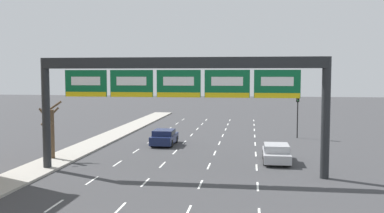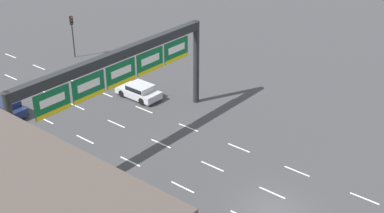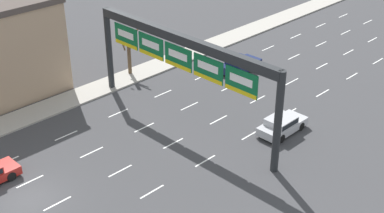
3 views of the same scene
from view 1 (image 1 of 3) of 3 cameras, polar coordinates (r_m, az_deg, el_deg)
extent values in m
cube|color=white|center=(22.42, -17.90, -12.50)|extent=(0.12, 2.00, 0.01)
cube|color=white|center=(26.84, -13.21, -9.59)|extent=(0.12, 2.00, 0.01)
cube|color=white|center=(31.44, -9.91, -7.49)|extent=(0.12, 2.00, 0.01)
cube|color=white|center=(36.14, -7.48, -5.91)|extent=(0.12, 2.00, 0.01)
cube|color=white|center=(40.92, -5.63, -4.68)|extent=(0.12, 2.00, 0.01)
cube|color=white|center=(45.74, -4.16, -3.72)|extent=(0.12, 2.00, 0.01)
cube|color=white|center=(50.60, -2.99, -2.93)|extent=(0.12, 2.00, 0.01)
cube|color=white|center=(55.48, -2.01, -2.28)|extent=(0.12, 2.00, 0.01)
cube|color=white|center=(60.38, -1.20, -1.74)|extent=(0.12, 2.00, 0.01)
cube|color=white|center=(21.24, -9.64, -13.30)|extent=(0.12, 2.00, 0.01)
cube|color=white|center=(25.87, -6.26, -10.04)|extent=(0.12, 2.00, 0.01)
cube|color=white|center=(30.61, -3.96, -7.76)|extent=(0.12, 2.00, 0.01)
cube|color=white|center=(35.42, -2.30, -6.08)|extent=(0.12, 2.00, 0.01)
cube|color=white|center=(40.28, -1.04, -4.81)|extent=(0.12, 2.00, 0.01)
cube|color=white|center=(45.17, -0.06, -3.81)|extent=(0.12, 2.00, 0.01)
cube|color=white|center=(50.09, 0.73, -3.00)|extent=(0.12, 2.00, 0.01)
cube|color=white|center=(55.01, 1.38, -2.34)|extent=(0.12, 2.00, 0.01)
cube|color=white|center=(59.95, 1.92, -1.78)|extent=(0.12, 2.00, 0.01)
cube|color=white|center=(20.53, -0.55, -13.87)|extent=(0.12, 2.00, 0.01)
cube|color=white|center=(25.29, 1.13, -10.35)|extent=(0.12, 2.00, 0.01)
cube|color=white|center=(30.12, 2.26, -7.95)|extent=(0.12, 2.00, 0.01)
cube|color=white|center=(35.00, 3.06, -6.21)|extent=(0.12, 2.00, 0.01)
cube|color=white|center=(39.91, 3.66, -4.90)|extent=(0.12, 2.00, 0.01)
cube|color=white|center=(44.84, 4.13, -3.88)|extent=(0.12, 2.00, 0.01)
cube|color=white|center=(49.79, 4.51, -3.06)|extent=(0.12, 2.00, 0.01)
cube|color=white|center=(54.74, 4.81, -2.39)|extent=(0.12, 2.00, 0.01)
cube|color=white|center=(59.70, 5.07, -1.82)|extent=(0.12, 2.00, 0.01)
cube|color=white|center=(25.13, 8.75, -10.49)|extent=(0.12, 2.00, 0.01)
cube|color=white|center=(29.99, 8.61, -8.05)|extent=(0.12, 2.00, 0.01)
cube|color=white|center=(34.89, 8.50, -6.29)|extent=(0.12, 2.00, 0.01)
cube|color=white|center=(39.81, 8.42, -4.96)|extent=(0.12, 2.00, 0.01)
cube|color=white|center=(44.76, 8.36, -3.93)|extent=(0.12, 2.00, 0.01)
cube|color=white|center=(49.71, 8.31, -3.10)|extent=(0.12, 2.00, 0.01)
cube|color=white|center=(54.67, 8.27, -2.42)|extent=(0.12, 2.00, 0.01)
cube|color=white|center=(59.64, 8.24, -1.86)|extent=(0.12, 2.00, 0.01)
cylinder|color=#232628|center=(30.17, -18.88, -0.98)|extent=(0.54, 0.54, 7.48)
cylinder|color=#232628|center=(27.34, 17.39, -1.48)|extent=(0.54, 0.54, 7.48)
cube|color=#232628|center=(27.21, -1.69, 5.84)|extent=(18.10, 0.60, 0.70)
cube|color=#0C6033|center=(28.53, -13.96, 3.02)|extent=(2.79, 0.08, 1.72)
cube|color=white|center=(28.49, -14.00, 3.32)|extent=(1.96, 0.02, 0.55)
cube|color=yellow|center=(28.51, -13.97, 1.59)|extent=(2.74, 0.02, 0.31)
cube|color=#0C6033|center=(27.55, -8.06, 3.06)|extent=(2.79, 0.08, 1.72)
cube|color=white|center=(27.50, -8.09, 3.38)|extent=(1.96, 0.02, 0.55)
cube|color=yellow|center=(27.53, -8.07, 1.59)|extent=(2.74, 0.02, 0.31)
cube|color=#0C6033|center=(26.87, -1.80, 3.07)|extent=(2.79, 0.08, 1.72)
cube|color=white|center=(26.82, -1.82, 3.40)|extent=(1.96, 0.02, 0.55)
cube|color=yellow|center=(26.85, -1.81, 1.56)|extent=(2.74, 0.02, 0.31)
cube|color=#0C6033|center=(26.53, 4.70, 3.04)|extent=(2.79, 0.08, 1.72)
cube|color=white|center=(26.48, 4.70, 3.37)|extent=(1.96, 0.02, 0.55)
cube|color=yellow|center=(26.51, 4.69, 1.51)|extent=(2.74, 0.02, 0.31)
cube|color=#0C6033|center=(26.54, 11.28, 2.97)|extent=(2.79, 0.08, 1.72)
cube|color=white|center=(26.49, 11.30, 3.30)|extent=(1.96, 0.02, 0.55)
cube|color=yellow|center=(26.52, 11.27, 1.44)|extent=(2.74, 0.02, 0.31)
cube|color=#B7B7BC|center=(31.97, 11.16, -6.37)|extent=(1.88, 4.21, 0.63)
cube|color=#B7B7BC|center=(31.62, 11.20, -5.43)|extent=(1.73, 2.19, 0.52)
cube|color=black|center=(31.62, 11.20, -5.43)|extent=(1.77, 2.02, 0.37)
cylinder|color=black|center=(33.21, 9.55, -6.27)|extent=(0.22, 0.66, 0.66)
cylinder|color=black|center=(33.31, 12.50, -6.29)|extent=(0.22, 0.66, 0.66)
cylinder|color=black|center=(30.73, 9.69, -7.14)|extent=(0.22, 0.66, 0.66)
cylinder|color=black|center=(30.83, 12.88, -7.15)|extent=(0.22, 0.66, 0.66)
cube|color=#19234C|center=(38.97, -3.70, -4.29)|extent=(1.91, 4.17, 0.74)
cube|color=#19234C|center=(38.64, -3.78, -3.46)|extent=(1.76, 2.17, 0.47)
cube|color=black|center=(38.64, -3.78, -3.46)|extent=(1.80, 1.99, 0.34)
cylinder|color=black|center=(40.39, -4.55, -4.33)|extent=(0.22, 0.66, 0.66)
cylinder|color=black|center=(40.05, -2.12, -4.39)|extent=(0.22, 0.66, 0.66)
cylinder|color=black|center=(37.98, -5.36, -4.89)|extent=(0.22, 0.66, 0.66)
cylinder|color=black|center=(37.63, -2.78, -4.96)|extent=(0.22, 0.66, 0.66)
cylinder|color=black|center=(44.15, 13.88, -1.76)|extent=(0.12, 0.12, 3.63)
cube|color=black|center=(43.97, 13.93, 1.17)|extent=(0.30, 0.24, 0.90)
sphere|color=red|center=(43.83, 13.96, 1.56)|extent=(0.20, 0.20, 0.20)
sphere|color=#412F0C|center=(43.84, 13.95, 1.16)|extent=(0.20, 0.20, 0.20)
sphere|color=#0E3515|center=(43.86, 13.94, 0.77)|extent=(0.20, 0.20, 0.20)
cylinder|color=brown|center=(33.52, -18.16, -3.50)|extent=(0.35, 0.35, 3.63)
cylinder|color=brown|center=(32.95, -18.92, -1.27)|extent=(1.27, 0.54, 1.21)
cylinder|color=brown|center=(34.00, -18.42, -1.24)|extent=(1.20, 0.96, 1.37)
cylinder|color=brown|center=(33.99, -18.16, -0.17)|extent=(1.39, 0.69, 1.07)
camera|label=2|loc=(32.18, -84.55, 27.64)|focal=50.00mm
camera|label=3|loc=(26.51, 97.14, 33.54)|focal=50.00mm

